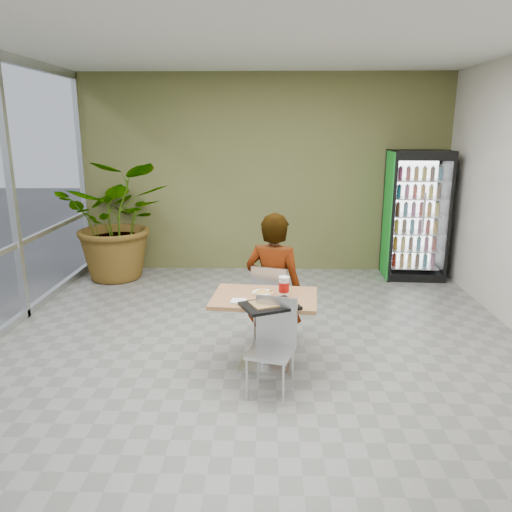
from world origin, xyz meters
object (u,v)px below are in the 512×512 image
Objects in this scene: beverage_fridge at (416,215)px; potted_plant at (118,220)px; dining_table at (265,317)px; chair_near at (273,338)px; chair_far at (271,298)px; soda_cup at (284,286)px; seated_woman at (274,292)px; cafeteria_tray at (270,306)px.

beverage_fridge is 1.07× the size of potted_plant.
dining_table is at bearing -52.56° from potted_plant.
beverage_fridge is at bearing 2.23° from potted_plant.
beverage_fridge reaches higher than chair_near.
chair_far is 0.48× the size of potted_plant.
chair_far is 4.82× the size of soda_cup.
chair_near is 0.49× the size of seated_woman.
chair_far is 0.45× the size of beverage_fridge.
beverage_fridge is 4.69m from potted_plant.
seated_woman reaches higher than chair_far.
chair_far is 1.82× the size of cafeteria_tray.
dining_table is 5.77× the size of soda_cup.
soda_cup is at bearing 116.21° from seated_woman.
soda_cup is at bearing 119.69° from chair_far.
seated_woman is at bearing -107.65° from chair_far.
chair_near is 0.60m from soda_cup.
cafeteria_tray is 0.24× the size of beverage_fridge.
dining_table is 1.20× the size of chair_far.
cafeteria_tray reaches higher than dining_table.
soda_cup is at bearing -121.44° from beverage_fridge.
soda_cup is at bearing 94.75° from chair_near.
beverage_fridge is at bearing 74.83° from chair_near.
dining_table is at bearing 117.17° from chair_near.
cafeteria_tray is at bearing -80.86° from dining_table.
beverage_fridge is at bearing -113.82° from chair_far.
chair_near is at bearing -118.88° from beverage_fridge.
cafeteria_tray is (-0.02, -0.90, 0.24)m from chair_far.
soda_cup is 3.91m from potted_plant.
cafeteria_tray is (-0.03, 0.15, 0.25)m from chair_near.
soda_cup is at bearing 68.32° from cafeteria_tray.
chair_far is at bearing 88.83° from cafeteria_tray.
beverage_fridge is (2.17, 3.18, 0.17)m from soda_cup.
seated_woman reaches higher than chair_near.
chair_far is 0.93m from cafeteria_tray.
chair_far is at bearing -45.66° from potted_plant.
cafeteria_tray is 4.22m from beverage_fridge.
seated_woman is 0.88× the size of beverage_fridge.
soda_cup reaches higher than chair_near.
dining_table is at bearing 99.14° from cafeteria_tray.
potted_plant is (-2.39, 2.45, 0.41)m from chair_far.
chair_near is at bearing -55.38° from potted_plant.
chair_near is 1.77× the size of cafeteria_tray.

